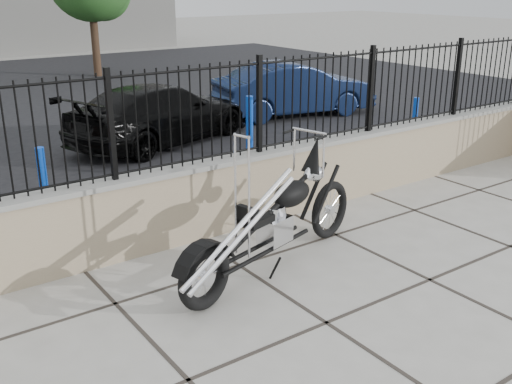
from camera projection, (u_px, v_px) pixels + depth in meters
The scene contains 10 objects.
ground_plane at pixel (327, 323), 5.69m from camera, with size 90.00×90.00×0.00m, color #99968E.
parking_lot at pixel (0, 108), 15.31m from camera, with size 30.00×30.00×0.00m, color black.
retaining_wall at pixel (194, 201), 7.46m from camera, with size 14.00×0.36×0.96m, color gray.
iron_fence at pixel (191, 116), 7.10m from camera, with size 14.00×0.08×1.20m, color black.
chopper_motorcycle at pixel (272, 200), 6.46m from camera, with size 2.82×0.50×1.69m, color black, non-canonical shape.
car_black at pixel (161, 113), 11.85m from camera, with size 1.66×4.07×1.18m, color black.
car_blue at pixel (294, 89), 14.28m from camera, with size 1.34×3.83×1.26m, color #111E40.
bollard_a at pixel (43, 182), 8.12m from camera, with size 0.12×0.12×0.98m, color blue.
bollard_b at pixel (249, 126), 10.99m from camera, with size 0.13×0.13×1.11m, color #0C20B7.
bollard_c at pixel (415, 119), 12.02m from camera, with size 0.11×0.11×0.88m, color #0C33C0.
Camera 1 is at (-3.41, -3.65, 3.08)m, focal length 42.00 mm.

